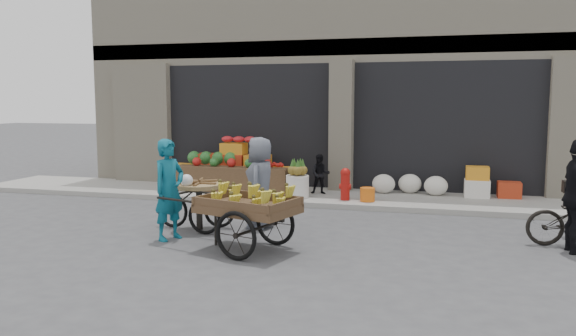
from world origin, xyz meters
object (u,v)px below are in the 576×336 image
(fire_hydrant, at_px, (345,183))
(orange_bucket, at_px, (367,195))
(banana_cart, at_px, (245,203))
(vendor_woman, at_px, (169,190))
(vendor_grey, at_px, (260,183))
(pineapple_bin, at_px, (297,186))
(seated_person, at_px, (320,174))
(tricycle_cart, at_px, (199,199))

(fire_hydrant, height_order, orange_bucket, fire_hydrant)
(banana_cart, relative_size, vendor_woman, 1.57)
(vendor_woman, distance_m, vendor_grey, 1.71)
(orange_bucket, xyz_separation_m, banana_cart, (-1.36, -4.08, 0.48))
(fire_hydrant, distance_m, vendor_grey, 2.82)
(pineapple_bin, relative_size, banana_cart, 0.20)
(seated_person, height_order, tricycle_cart, seated_person)
(banana_cart, bearing_deg, seated_person, 104.96)
(seated_person, distance_m, tricycle_cart, 3.95)
(tricycle_cart, relative_size, vendor_grey, 0.87)
(pineapple_bin, relative_size, fire_hydrant, 0.73)
(vendor_woman, bearing_deg, vendor_grey, -22.73)
(orange_bucket, bearing_deg, fire_hydrant, 174.29)
(pineapple_bin, bearing_deg, vendor_grey, -90.73)
(orange_bucket, xyz_separation_m, vendor_grey, (-1.63, -2.51, 0.56))
(pineapple_bin, bearing_deg, banana_cart, -86.73)
(pineapple_bin, relative_size, vendor_grey, 0.31)
(vendor_woman, relative_size, vendor_grey, 1.02)
(tricycle_cart, bearing_deg, seated_person, 73.13)
(fire_hydrant, bearing_deg, orange_bucket, -5.71)
(banana_cart, relative_size, tricycle_cart, 1.83)
(banana_cart, distance_m, tricycle_cart, 1.69)
(pineapple_bin, height_order, vendor_woman, vendor_woman)
(pineapple_bin, relative_size, seated_person, 0.56)
(pineapple_bin, distance_m, banana_cart, 4.21)
(fire_hydrant, relative_size, orange_bucket, 2.22)
(pineapple_bin, distance_m, fire_hydrant, 1.11)
(banana_cart, relative_size, vendor_grey, 1.59)
(seated_person, xyz_separation_m, vendor_woman, (-1.60, -4.46, 0.25))
(orange_bucket, xyz_separation_m, tricycle_cart, (-2.63, -2.99, 0.30))
(orange_bucket, relative_size, vendor_grey, 0.19)
(pineapple_bin, bearing_deg, fire_hydrant, -2.60)
(pineapple_bin, xyz_separation_m, seated_person, (0.40, 0.60, 0.21))
(seated_person, xyz_separation_m, banana_cart, (-0.16, -4.78, 0.16))
(orange_bucket, bearing_deg, pineapple_bin, 176.42)
(vendor_woman, xyz_separation_m, tricycle_cart, (0.17, 0.77, -0.27))
(banana_cart, height_order, vendor_woman, vendor_woman)
(vendor_grey, bearing_deg, pineapple_bin, 175.26)
(seated_person, distance_m, vendor_grey, 3.25)
(tricycle_cart, distance_m, vendor_grey, 1.13)
(pineapple_bin, xyz_separation_m, vendor_grey, (-0.03, -2.61, 0.46))
(seated_person, bearing_deg, pineapple_bin, -133.69)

